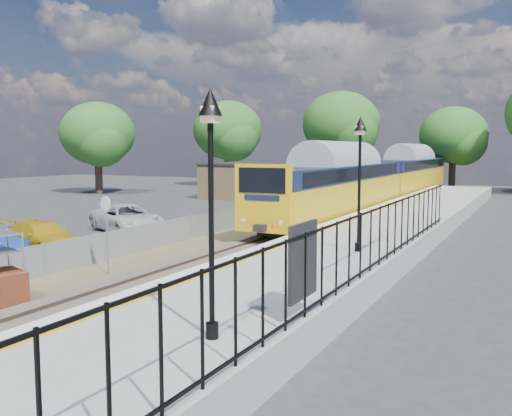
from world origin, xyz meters
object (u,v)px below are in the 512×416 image
Objects in this scene: victorian_lamp_north at (360,152)px; speed_sign at (106,222)px; car_yellow at (43,237)px; victorian_lamp_south at (211,155)px; car_white at (127,219)px; train at (382,176)px.

speed_sign is at bearing -154.10° from victorian_lamp_north.
speed_sign reaches higher than car_yellow.
victorian_lamp_north is 14.00m from car_yellow.
car_yellow is (-5.64, 2.36, -1.26)m from speed_sign.
victorian_lamp_south is 20.79m from car_white.
victorian_lamp_south is at bearing -88.85° from victorian_lamp_north.
speed_sign is at bearing -95.18° from train.
car_yellow is at bearing -107.91° from train.
victorian_lamp_north is at bearing 91.15° from victorian_lamp_south.
victorian_lamp_south reaches higher than car_white.
victorian_lamp_south is at bearing -24.19° from speed_sign.
speed_sign is at bearing -97.87° from car_yellow.
victorian_lamp_north reaches higher than car_white.
car_yellow is at bearing -149.26° from car_white.
victorian_lamp_north is at bearing -83.13° from car_white.
train is at bearing 98.46° from speed_sign.
victorian_lamp_north is 1.04× the size of car_yellow.
car_yellow is (-8.14, -25.20, -1.70)m from train.
victorian_lamp_north is 24.43m from train.
train is (-5.50, 33.77, -1.96)m from victorian_lamp_south.
train is 9.19× the size of car_yellow.
speed_sign is (-7.80, -3.79, -2.40)m from victorian_lamp_north.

